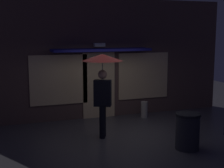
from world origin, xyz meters
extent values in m
plane|color=#423F44|center=(0.00, 0.00, 0.00)|extent=(18.00, 18.00, 0.00)
cube|color=brown|center=(0.00, 2.35, 1.98)|extent=(9.17, 0.30, 3.95)
cube|color=#F9D199|center=(0.00, 2.18, 1.10)|extent=(1.10, 0.04, 2.20)
cube|color=#F9D199|center=(-1.34, 2.18, 1.35)|extent=(1.86, 0.04, 1.60)
cube|color=#F9D199|center=(1.64, 2.18, 1.35)|extent=(1.86, 0.04, 1.60)
cube|color=white|center=(0.00, 2.10, 2.45)|extent=(0.36, 0.16, 0.12)
cube|color=navy|center=(0.00, 1.85, 2.30)|extent=(3.20, 0.70, 0.08)
cylinder|color=black|center=(-0.59, 0.04, 0.44)|extent=(0.15, 0.15, 0.88)
cylinder|color=black|center=(-0.50, 0.21, 0.44)|extent=(0.15, 0.15, 0.88)
cube|color=black|center=(-0.54, 0.12, 1.23)|extent=(0.52, 0.42, 0.71)
cube|color=silver|center=(-0.48, 0.01, 1.23)|extent=(0.13, 0.08, 0.57)
cube|color=red|center=(-0.48, 0.01, 1.21)|extent=(0.06, 0.04, 0.45)
sphere|color=tan|center=(-0.54, 0.12, 1.74)|extent=(0.24, 0.24, 0.24)
cylinder|color=slate|center=(-0.54, 0.12, 1.78)|extent=(0.02, 0.02, 1.02)
cone|color=#4C0C0C|center=(-0.54, 0.12, 2.20)|extent=(1.09, 1.09, 0.18)
cylinder|color=#B2A899|center=(1.43, 1.64, 0.27)|extent=(0.22, 0.22, 0.55)
cylinder|color=#2D2D33|center=(1.14, -1.46, 0.42)|extent=(0.58, 0.58, 0.84)
cylinder|color=black|center=(1.14, -1.46, 0.87)|extent=(0.61, 0.61, 0.06)
camera|label=1|loc=(-3.26, -8.22, 2.88)|focal=53.08mm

